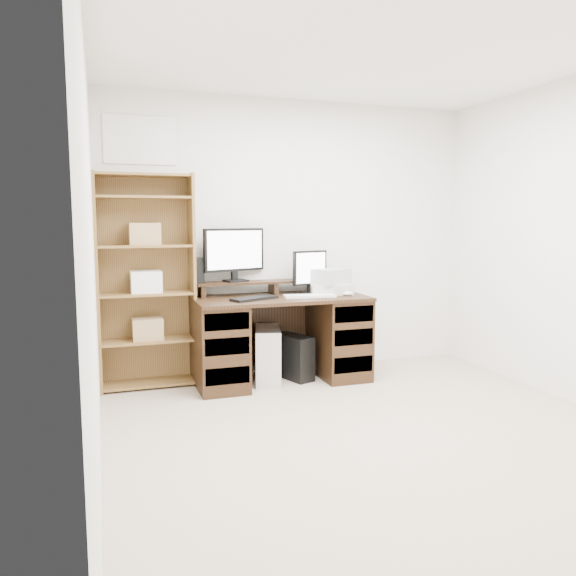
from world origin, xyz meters
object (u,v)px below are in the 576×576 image
monitor_wide (234,252)px  monitor_small (310,270)px  bookshelf (146,279)px  tower_silver (268,355)px  tower_black (294,357)px  desk (280,337)px  printer (331,289)px

monitor_wide → monitor_small: 0.70m
monitor_wide → bookshelf: 0.80m
tower_silver → tower_black: size_ratio=1.12×
monitor_wide → bookshelf: size_ratio=0.32×
desk → printer: (0.49, 0.03, 0.41)m
monitor_wide → tower_silver: 0.95m
desk → monitor_small: monitor_small is taller
desk → monitor_small: bearing=18.7°
desk → bookshelf: bearing=169.2°
monitor_wide → tower_black: monitor_wide is taller
tower_silver → tower_black: 0.25m
tower_silver → monitor_wide: bearing=149.5°
desk → monitor_small: size_ratio=3.85×
tower_black → printer: bearing=-16.4°
desk → tower_silver: (-0.11, 0.00, -0.15)m
monitor_wide → tower_silver: monitor_wide is taller
monitor_small → bookshelf: 1.44m
bookshelf → monitor_small: bearing=-4.2°
monitor_wide → monitor_small: monitor_wide is taller
tower_black → monitor_wide: bearing=135.9°
tower_silver → tower_black: bearing=18.4°
monitor_wide → printer: bearing=-31.3°
monitor_wide → bookshelf: bookshelf is taller
monitor_small → printer: (0.18, -0.07, -0.17)m
monitor_small → tower_silver: monitor_small is taller
printer → tower_silver: (-0.61, -0.03, -0.56)m
monitor_small → tower_black: monitor_small is taller
tower_silver → desk: bearing=13.2°
printer → tower_silver: 0.82m
monitor_small → monitor_wide: bearing=152.6°
monitor_small → printer: monitor_small is taller
printer → tower_silver: printer is taller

